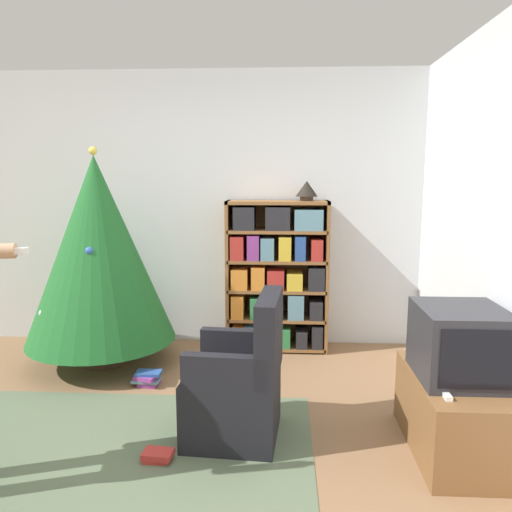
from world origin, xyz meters
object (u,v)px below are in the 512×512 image
at_px(armchair, 239,388).
at_px(table_lamp, 307,190).
at_px(christmas_tree, 98,250).
at_px(bookshelf, 276,275).
at_px(television, 460,343).

distance_m(armchair, table_lamp, 2.07).
height_order(christmas_tree, table_lamp, christmas_tree).
height_order(bookshelf, armchair, bookshelf).
xyz_separation_m(bookshelf, table_lamp, (0.27, 0.01, 0.79)).
relative_size(bookshelf, christmas_tree, 0.75).
distance_m(bookshelf, television, 2.04).
relative_size(bookshelf, armchair, 1.52).
xyz_separation_m(christmas_tree, table_lamp, (1.77, 0.48, 0.50)).
height_order(bookshelf, christmas_tree, christmas_tree).
xyz_separation_m(christmas_tree, armchair, (1.30, -1.16, -0.68)).
bearing_deg(table_lamp, christmas_tree, -164.92).
bearing_deg(bookshelf, television, -57.82).
bearing_deg(christmas_tree, table_lamp, 15.08).
height_order(christmas_tree, armchair, christmas_tree).
relative_size(television, table_lamp, 2.69).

